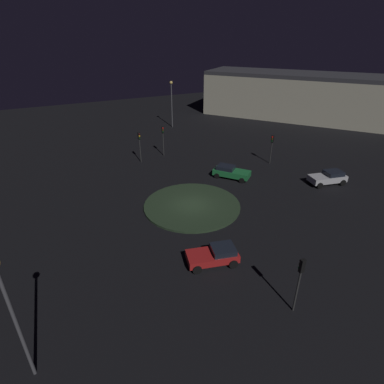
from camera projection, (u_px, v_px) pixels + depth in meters
ground_plane at (192, 206)px, 31.40m from camera, size 115.60×115.60×0.00m
roundabout_island at (192, 205)px, 31.35m from camera, size 9.74×9.74×0.20m
car_silver at (328, 177)px, 35.70m from camera, size 4.46×2.73×1.51m
car_green at (231, 172)px, 37.18m from camera, size 4.07×4.48×1.44m
car_red at (215, 255)px, 23.42m from camera, size 4.17×2.78×1.36m
traffic_light_north at (140, 141)px, 40.59m from camera, size 0.31×0.36×4.12m
traffic_light_east at (272, 144)px, 40.30m from camera, size 0.39×0.36×3.85m
traffic_light_south at (300, 275)px, 18.36m from camera, size 0.30×0.36×4.09m
traffic_light_north_near at (163, 135)px, 42.71m from camera, size 0.34×0.38×4.22m
streetlamp_north at (172, 97)px, 54.97m from camera, size 0.54×0.54×8.10m
streetlamp_southwest at (10, 306)px, 13.83m from camera, size 0.49×0.49×7.52m
store_building at (295, 96)px, 62.01m from camera, size 30.15×34.57×8.63m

